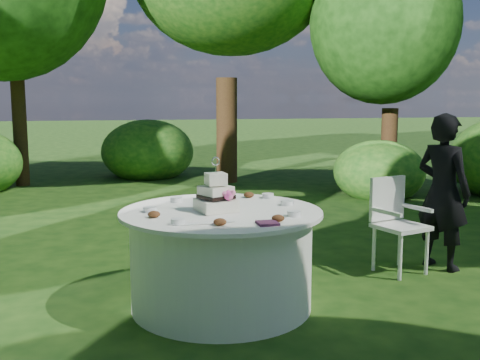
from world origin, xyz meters
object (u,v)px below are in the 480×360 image
cake (216,197)px  guest (443,192)px  chair (395,217)px  table (221,258)px  napkins (268,223)px

cake → guest: bearing=13.2°
guest → chair: guest is taller
cake → chair: (1.83, 0.56, -0.37)m
table → chair: bearing=16.4°
cake → napkins: bearing=-64.2°
guest → chair: (-0.48, 0.02, -0.23)m
napkins → guest: 2.31m
table → chair: size_ratio=1.76×
napkins → chair: 1.93m
guest → chair: size_ratio=1.68×
napkins → cake: (-0.25, 0.52, 0.10)m
napkins → table: napkins is taller
guest → table: 2.34m
table → chair: chair is taller
guest → cake: bearing=78.9°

